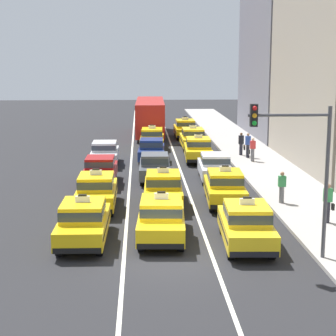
{
  "coord_description": "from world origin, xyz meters",
  "views": [
    {
      "loc": [
        -0.99,
        -19.65,
        7.11
      ],
      "look_at": [
        0.51,
        10.79,
        1.3
      ],
      "focal_mm": 62.07,
      "sensor_mm": 36.0,
      "label": 1
    }
  ],
  "objects_px": {
    "taxi_center_nearest": "(161,218)",
    "sedan_center_third": "(155,166)",
    "sedan_left_third": "(100,169)",
    "taxi_right_fourth": "(198,149)",
    "sedan_center_fourth": "(152,149)",
    "pedestrian_far_corner": "(248,145)",
    "pedestrian_by_storefront": "(241,144)",
    "taxi_left_second": "(96,191)",
    "sedan_left_fourth": "(105,152)",
    "taxi_right_fifth": "(193,138)",
    "bus_center_sixth": "(150,116)",
    "pedestrian_trailing": "(253,149)",
    "taxi_right_nearest": "(246,224)",
    "taxi_right_second": "(225,187)",
    "pedestrian_mid_block": "(282,187)",
    "pedestrian_near_crosswalk": "(328,203)",
    "taxi_right_sixth": "(185,128)",
    "traffic_light_pole": "(300,155)",
    "taxi_left_nearest": "(83,221)",
    "taxi_center_second": "(163,188)",
    "taxi_center_fifth": "(152,138)",
    "sedan_right_third": "(215,166)"
  },
  "relations": [
    {
      "from": "sedan_left_third",
      "to": "taxi_right_fourth",
      "type": "height_order",
      "value": "taxi_right_fourth"
    },
    {
      "from": "taxi_right_fifth",
      "to": "pedestrian_trailing",
      "type": "distance_m",
      "value": 7.33
    },
    {
      "from": "sedan_center_third",
      "to": "pedestrian_trailing",
      "type": "relative_size",
      "value": 2.7
    },
    {
      "from": "pedestrian_near_crosswalk",
      "to": "pedestrian_trailing",
      "type": "relative_size",
      "value": 1.06
    },
    {
      "from": "pedestrian_trailing",
      "to": "traffic_light_pole",
      "type": "relative_size",
      "value": 0.29
    },
    {
      "from": "taxi_center_nearest",
      "to": "sedan_right_third",
      "type": "height_order",
      "value": "taxi_center_nearest"
    },
    {
      "from": "taxi_right_nearest",
      "to": "pedestrian_near_crosswalk",
      "type": "xyz_separation_m",
      "value": [
        3.97,
        2.52,
        0.12
      ]
    },
    {
      "from": "pedestrian_by_storefront",
      "to": "sedan_left_third",
      "type": "bearing_deg",
      "value": -137.82
    },
    {
      "from": "bus_center_sixth",
      "to": "taxi_right_fifth",
      "type": "xyz_separation_m",
      "value": [
        3.19,
        -8.59,
        -0.94
      ]
    },
    {
      "from": "taxi_center_fifth",
      "to": "pedestrian_far_corner",
      "type": "distance_m",
      "value": 8.3
    },
    {
      "from": "sedan_left_third",
      "to": "pedestrian_mid_block",
      "type": "relative_size",
      "value": 2.8
    },
    {
      "from": "pedestrian_near_crosswalk",
      "to": "taxi_right_second",
      "type": "bearing_deg",
      "value": 134.15
    },
    {
      "from": "taxi_center_nearest",
      "to": "pedestrian_by_storefront",
      "type": "bearing_deg",
      "value": 71.15
    },
    {
      "from": "taxi_left_nearest",
      "to": "sedan_left_third",
      "type": "height_order",
      "value": "taxi_left_nearest"
    },
    {
      "from": "taxi_right_nearest",
      "to": "taxi_right_fourth",
      "type": "height_order",
      "value": "same"
    },
    {
      "from": "taxi_center_nearest",
      "to": "bus_center_sixth",
      "type": "xyz_separation_m",
      "value": [
        0.15,
        31.57,
        0.94
      ]
    },
    {
      "from": "taxi_right_fourth",
      "to": "taxi_right_fifth",
      "type": "xyz_separation_m",
      "value": [
        0.13,
        5.56,
        0.0
      ]
    },
    {
      "from": "sedan_left_third",
      "to": "taxi_right_second",
      "type": "distance_m",
      "value": 8.08
    },
    {
      "from": "pedestrian_far_corner",
      "to": "pedestrian_near_crosswalk",
      "type": "bearing_deg",
      "value": -88.68
    },
    {
      "from": "sedan_center_fourth",
      "to": "taxi_center_second",
      "type": "bearing_deg",
      "value": -88.59
    },
    {
      "from": "taxi_center_nearest",
      "to": "sedan_center_fourth",
      "type": "distance_m",
      "value": 17.58
    },
    {
      "from": "sedan_left_third",
      "to": "taxi_center_fifth",
      "type": "height_order",
      "value": "taxi_center_fifth"
    },
    {
      "from": "bus_center_sixth",
      "to": "pedestrian_trailing",
      "type": "xyz_separation_m",
      "value": [
        6.7,
        -15.02,
        -0.87
      ]
    },
    {
      "from": "taxi_center_nearest",
      "to": "sedan_center_third",
      "type": "height_order",
      "value": "taxi_center_nearest"
    },
    {
      "from": "taxi_center_nearest",
      "to": "pedestrian_by_storefront",
      "type": "height_order",
      "value": "taxi_center_nearest"
    },
    {
      "from": "taxi_right_sixth",
      "to": "pedestrian_trailing",
      "type": "relative_size",
      "value": 2.84
    },
    {
      "from": "taxi_center_nearest",
      "to": "sedan_right_third",
      "type": "xyz_separation_m",
      "value": [
        3.56,
        11.1,
        -0.03
      ]
    },
    {
      "from": "sedan_center_third",
      "to": "pedestrian_mid_block",
      "type": "bearing_deg",
      "value": -46.43
    },
    {
      "from": "taxi_right_sixth",
      "to": "pedestrian_by_storefront",
      "type": "distance_m",
      "value": 10.8
    },
    {
      "from": "taxi_right_nearest",
      "to": "taxi_right_second",
      "type": "height_order",
      "value": "same"
    },
    {
      "from": "taxi_left_second",
      "to": "sedan_left_third",
      "type": "xyz_separation_m",
      "value": [
        -0.17,
        5.47,
        -0.03
      ]
    },
    {
      "from": "taxi_right_fifth",
      "to": "pedestrian_far_corner",
      "type": "relative_size",
      "value": 2.63
    },
    {
      "from": "taxi_right_fourth",
      "to": "pedestrian_mid_block",
      "type": "distance_m",
      "value": 12.77
    },
    {
      "from": "taxi_center_nearest",
      "to": "pedestrian_mid_block",
      "type": "bearing_deg",
      "value": 39.46
    },
    {
      "from": "bus_center_sixth",
      "to": "pedestrian_far_corner",
      "type": "bearing_deg",
      "value": -63.88
    },
    {
      "from": "taxi_right_sixth",
      "to": "traffic_light_pole",
      "type": "height_order",
      "value": "traffic_light_pole"
    },
    {
      "from": "taxi_right_nearest",
      "to": "taxi_right_second",
      "type": "bearing_deg",
      "value": 88.92
    },
    {
      "from": "pedestrian_far_corner",
      "to": "taxi_center_nearest",
      "type": "bearing_deg",
      "value": -110.64
    },
    {
      "from": "bus_center_sixth",
      "to": "taxi_right_sixth",
      "type": "relative_size",
      "value": 2.46
    },
    {
      "from": "taxi_right_second",
      "to": "sedan_left_third",
      "type": "bearing_deg",
      "value": 142.51
    },
    {
      "from": "pedestrian_near_crosswalk",
      "to": "pedestrian_by_storefront",
      "type": "distance_m",
      "value": 17.59
    },
    {
      "from": "taxi_left_second",
      "to": "sedan_left_fourth",
      "type": "bearing_deg",
      "value": 91.39
    },
    {
      "from": "sedan_center_fourth",
      "to": "taxi_right_sixth",
      "type": "distance_m",
      "value": 12.22
    },
    {
      "from": "taxi_center_nearest",
      "to": "pedestrian_far_corner",
      "type": "height_order",
      "value": "taxi_center_nearest"
    },
    {
      "from": "taxi_center_second",
      "to": "taxi_right_sixth",
      "type": "height_order",
      "value": "same"
    },
    {
      "from": "taxi_left_second",
      "to": "pedestrian_by_storefront",
      "type": "bearing_deg",
      "value": 56.36
    },
    {
      "from": "taxi_right_fifth",
      "to": "pedestrian_mid_block",
      "type": "distance_m",
      "value": 18.21
    },
    {
      "from": "sedan_center_fourth",
      "to": "pedestrian_far_corner",
      "type": "relative_size",
      "value": 2.52
    },
    {
      "from": "taxi_left_second",
      "to": "sedan_left_fourth",
      "type": "relative_size",
      "value": 1.06
    },
    {
      "from": "taxi_right_nearest",
      "to": "traffic_light_pole",
      "type": "distance_m",
      "value": 3.76
    }
  ]
}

